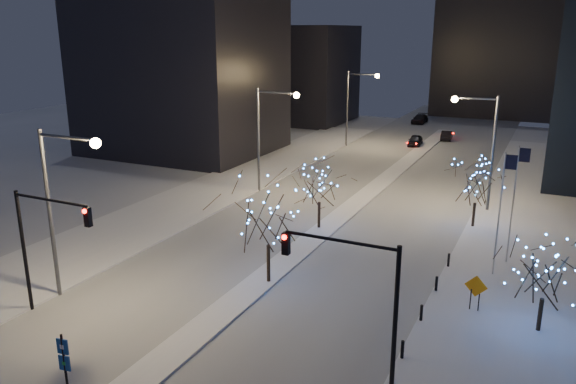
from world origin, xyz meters
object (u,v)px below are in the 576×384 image
Objects in this scene: street_lamp_w_mid at (268,126)px; holiday_tree_median_near at (268,215)px; traffic_signal_east at (360,290)px; wayfinding_sign at (64,359)px; street_lamp_w_near at (61,193)px; traffic_signal_west at (42,235)px; car_far at (420,119)px; street_lamp_w_far at (355,99)px; car_near at (415,141)px; construction_sign at (476,289)px; street_lamp_east at (483,138)px; holiday_tree_plaza_far at (477,183)px; holiday_tree_median_far at (320,183)px; holiday_tree_plaza_near at (546,272)px; car_mid at (447,135)px.

street_lamp_w_mid is 1.51× the size of holiday_tree_median_near.
wayfinding_sign is at bearing -151.37° from traffic_signal_east.
street_lamp_w_near is 2.70m from traffic_signal_west.
car_far is at bearing 85.25° from wayfinding_sign.
street_lamp_w_far reaches higher than car_near.
street_lamp_w_near reaches higher than construction_sign.
street_lamp_east reaches higher than construction_sign.
street_lamp_east is 1.80× the size of holiday_tree_plaza_far.
street_lamp_w_mid is 31.60m from traffic_signal_east.
holiday_tree_median_near is 10.64m from holiday_tree_median_far.
street_lamp_w_far reaches higher than holiday_tree_median_far.
construction_sign is (12.10, 1.61, -3.06)m from holiday_tree_median_near.
holiday_tree_median_far reaches higher than wayfinding_sign.
street_lamp_w_far reaches higher than holiday_tree_plaza_near.
street_lamp_w_mid reaches higher than traffic_signal_east.
street_lamp_w_far reaches higher than wayfinding_sign.
holiday_tree_plaza_far is at bearing 52.87° from traffic_signal_west.
holiday_tree_median_near is (9.44, 6.84, -2.03)m from street_lamp_w_near.
holiday_tree_plaza_near reaches higher than car_far.
holiday_tree_median_near is 19.03m from holiday_tree_plaza_far.
traffic_signal_west is 3.36× the size of construction_sign.
car_far is 53.30m from holiday_tree_plaza_far.
car_mid is 53.08m from construction_sign.
holiday_tree_median_near reaches higher than car_near.
holiday_tree_median_near is 1.29× the size of holiday_tree_plaza_near.
holiday_tree_median_near is 3.17× the size of construction_sign.
car_mid is at bearing 107.96° from construction_sign.
construction_sign is (21.54, 8.45, -5.09)m from street_lamp_w_near.
street_lamp_w_mid reaches higher than car_near.
car_far is at bearing 108.61° from street_lamp_east.
holiday_tree_plaza_near reaches higher than wayfinding_sign.
traffic_signal_east reaches higher than holiday_tree_median_near.
holiday_tree_median_far is at bearing -153.00° from holiday_tree_plaza_far.
street_lamp_w_mid reaches higher than car_mid.
holiday_tree_plaza_near is at bearing -74.85° from car_near.
car_far is at bearing 107.32° from holiday_tree_plaza_far.
car_far is at bearing 94.91° from holiday_tree_median_far.
street_lamp_east is 33.96m from car_mid.
traffic_signal_east is at bearing -70.68° from street_lamp_w_far.
traffic_signal_west is 1.71× the size of car_mid.
car_near is 36.89m from holiday_tree_median_far.
street_lamp_w_mid is at bearing 124.51° from traffic_signal_east.
holiday_tree_median_near is at bearing -84.60° from holiday_tree_median_far.
car_far is 69.59m from holiday_tree_plaza_near.
street_lamp_w_far is 57.58m from wayfinding_sign.
car_near is 0.76× the size of holiday_tree_median_far.
street_lamp_w_near is 1.00× the size of street_lamp_east.
traffic_signal_west is at bearing -88.94° from street_lamp_w_mid.
traffic_signal_west reaches higher than holiday_tree_plaza_far.
street_lamp_w_near is 33.85m from street_lamp_east.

